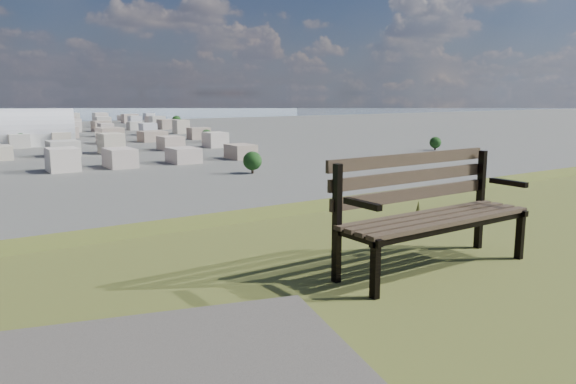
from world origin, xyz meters
TOP-DOWN VIEW (x-y plane):
  - park_bench at (1.16, 1.94)m, footprint 1.64×0.55m
  - arena at (38.22, 311.74)m, footprint 61.57×34.92m

SIDE VIEW (x-z plane):
  - arena at x=38.22m, z-range -6.47..18.02m
  - park_bench at x=1.16m, z-range 25.06..25.91m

